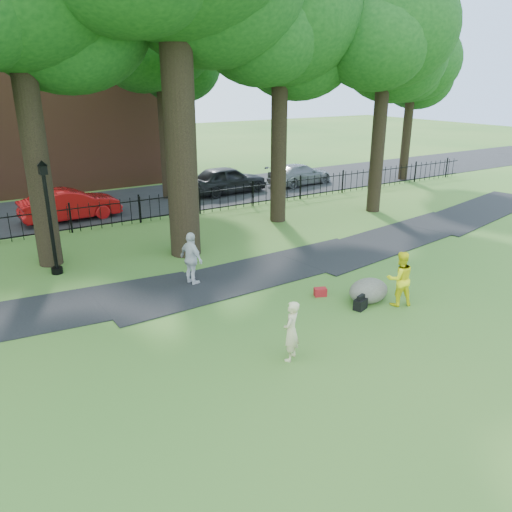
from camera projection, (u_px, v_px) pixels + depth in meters
ground at (297, 328)px, 13.05m from camera, size 120.00×120.00×0.00m
footpath at (252, 274)px, 16.67m from camera, size 36.07×3.85×0.03m
street at (114, 205)px, 25.86m from camera, size 80.00×7.00×0.02m
iron_fence at (140, 210)px, 22.45m from camera, size 44.00×0.04×1.20m
tree_row at (172, 18)px, 17.30m from camera, size 26.82×7.96×12.42m
woman at (291, 331)px, 11.38m from camera, size 0.64×0.59×1.46m
man at (400, 279)px, 14.17m from camera, size 0.95×0.85×1.61m
pedestrian at (191, 259)px, 15.58m from camera, size 0.64×1.07×1.71m
boulder at (369, 289)px, 14.58m from camera, size 1.48×1.30×0.73m
lamppost at (50, 220)px, 16.13m from camera, size 0.37×0.37×3.78m
backpack at (360, 304)px, 14.09m from camera, size 0.47×0.37×0.31m
red_bag at (320, 292)px, 14.96m from camera, size 0.42×0.35×0.25m
red_sedan at (70, 205)px, 22.86m from camera, size 4.46×1.76×1.45m
grey_car at (227, 180)px, 28.19m from camera, size 4.71×2.13×1.57m
silver_car at (300, 174)px, 30.60m from camera, size 4.55×2.25×1.27m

